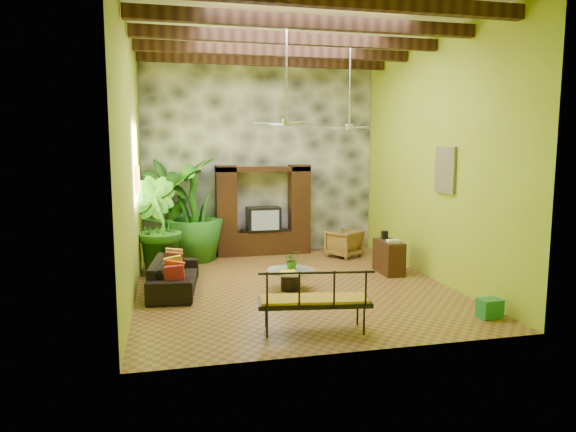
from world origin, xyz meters
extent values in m
plane|color=brown|center=(0.00, 0.00, 0.00)|extent=(7.00, 7.00, 0.00)
cube|color=silver|center=(0.00, 0.00, 5.00)|extent=(6.00, 7.00, 0.02)
cube|color=#A4AF27|center=(0.00, 3.50, 2.50)|extent=(6.00, 0.02, 5.00)
cube|color=#A4AF27|center=(-3.00, 0.00, 2.50)|extent=(0.02, 7.00, 5.00)
cube|color=#A4AF27|center=(3.00, 0.00, 2.50)|extent=(0.02, 7.00, 5.00)
cube|color=#33363A|center=(0.00, 3.44, 2.50)|extent=(5.98, 0.10, 4.98)
cube|color=#391F12|center=(0.00, -2.60, 4.78)|extent=(5.95, 0.16, 0.22)
cube|color=#391F12|center=(0.00, -1.30, 4.78)|extent=(5.95, 0.16, 0.22)
cube|color=#391F12|center=(0.00, 0.00, 4.78)|extent=(5.95, 0.16, 0.22)
cube|color=#391F12|center=(0.00, 1.30, 4.78)|extent=(5.95, 0.16, 0.22)
cube|color=#391F12|center=(0.00, 2.60, 4.78)|extent=(5.95, 0.16, 0.22)
cube|color=black|center=(0.00, 3.14, 0.30)|extent=(2.40, 0.50, 0.60)
cube|color=black|center=(-0.95, 3.14, 1.30)|extent=(0.50, 0.48, 2.00)
cube|color=black|center=(0.95, 3.14, 1.30)|extent=(0.50, 0.48, 2.00)
cube|color=black|center=(0.00, 3.14, 2.20)|extent=(2.40, 0.48, 0.12)
cube|color=black|center=(0.00, 3.12, 0.92)|extent=(0.85, 0.52, 0.62)
cube|color=#8C99A8|center=(0.00, 2.85, 0.92)|extent=(0.70, 0.02, 0.50)
cylinder|color=silver|center=(-0.20, -0.40, 4.10)|extent=(0.04, 0.04, 1.80)
cylinder|color=silver|center=(-0.20, -0.40, 3.20)|extent=(0.18, 0.18, 0.12)
cube|color=silver|center=(0.15, -0.31, 3.18)|extent=(0.58, 0.26, 0.01)
cube|color=silver|center=(-0.29, -0.05, 3.18)|extent=(0.26, 0.58, 0.01)
cube|color=silver|center=(-0.55, -0.49, 3.18)|extent=(0.58, 0.26, 0.01)
cube|color=silver|center=(-0.11, -0.75, 3.18)|extent=(0.26, 0.58, 0.01)
cylinder|color=silver|center=(1.60, 1.20, 4.10)|extent=(0.04, 0.04, 1.80)
cylinder|color=silver|center=(1.60, 1.20, 3.20)|extent=(0.18, 0.18, 0.12)
cube|color=silver|center=(1.95, 1.29, 3.18)|extent=(0.58, 0.26, 0.01)
cube|color=silver|center=(1.51, 1.55, 3.18)|extent=(0.26, 0.58, 0.01)
cube|color=silver|center=(1.25, 1.11, 3.18)|extent=(0.58, 0.26, 0.01)
cube|color=silver|center=(1.69, 0.85, 3.18)|extent=(0.26, 0.58, 0.01)
cube|color=orange|center=(-2.96, 1.00, 2.10)|extent=(0.06, 0.32, 0.55)
cube|color=#205878|center=(2.96, -0.60, 2.30)|extent=(0.06, 0.70, 0.90)
imported|color=black|center=(-2.30, 0.10, 0.30)|extent=(1.04, 2.16, 0.61)
imported|color=brown|center=(1.92, 2.34, 0.34)|extent=(1.01, 1.02, 0.68)
imported|color=#225817|center=(-2.40, 2.87, 1.24)|extent=(1.54, 1.55, 2.47)
imported|color=#25661A|center=(-2.65, 1.59, 1.06)|extent=(1.49, 1.48, 2.12)
imported|color=#266A1C|center=(-1.79, 2.77, 1.26)|extent=(1.49, 1.49, 2.51)
cylinder|color=black|center=(-0.11, -0.33, 0.18)|extent=(0.38, 0.38, 0.36)
cylinder|color=silver|center=(-0.11, -0.33, 0.38)|extent=(0.91, 0.91, 0.04)
imported|color=#2D691B|center=(-0.06, -0.28, 0.58)|extent=(0.41, 0.38, 0.37)
cube|color=gold|center=(-0.21, -0.53, 0.42)|extent=(0.29, 0.21, 0.03)
cube|color=black|center=(-0.29, -2.61, 0.45)|extent=(1.74, 0.80, 0.07)
cube|color=gold|center=(-0.29, -2.61, 0.49)|extent=(1.65, 0.74, 0.06)
cube|color=black|center=(-0.29, -2.91, 0.72)|extent=(1.66, 0.29, 0.54)
cube|color=#371F11|center=(2.30, 0.49, 0.36)|extent=(0.42, 0.90, 0.72)
cube|color=#1C6C36|center=(2.65, -2.67, 0.16)|extent=(0.37, 0.28, 0.31)
camera|label=1|loc=(-2.36, -9.74, 2.73)|focal=32.00mm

